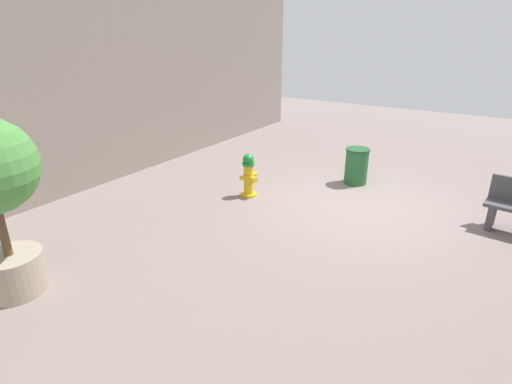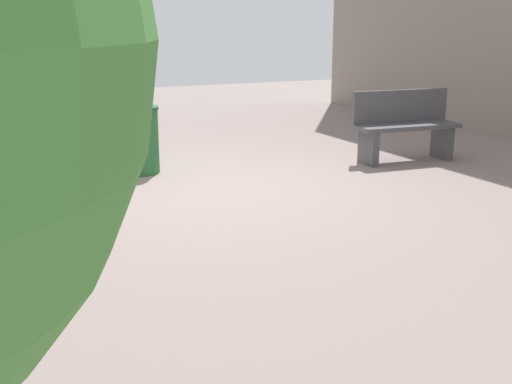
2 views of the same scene
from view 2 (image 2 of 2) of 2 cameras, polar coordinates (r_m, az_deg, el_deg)
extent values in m
plane|color=gray|center=(7.17, -3.20, 0.22)|extent=(23.40, 23.40, 0.00)
cylinder|color=gold|center=(5.91, -20.68, -3.72)|extent=(0.35, 0.35, 0.05)
cylinder|color=gold|center=(5.82, -20.99, -0.49)|extent=(0.21, 0.21, 0.64)
cylinder|color=#198C33|center=(5.74, -21.32, 2.88)|extent=(0.26, 0.26, 0.06)
sphere|color=#198C33|center=(5.72, -21.41, 3.82)|extent=(0.24, 0.24, 0.24)
cylinder|color=gold|center=(5.94, -20.81, 0.60)|extent=(0.12, 0.15, 0.09)
cylinder|color=gold|center=(5.66, -21.32, -0.14)|extent=(0.12, 0.15, 0.09)
cylinder|color=gold|center=(5.78, -19.44, -0.07)|extent=(0.17, 0.15, 0.12)
cube|color=#4C4C51|center=(9.16, 16.40, 4.31)|extent=(0.14, 0.40, 0.45)
cube|color=#4C4C51|center=(8.52, 10.09, 3.93)|extent=(0.14, 0.40, 0.45)
cube|color=#4C4C51|center=(8.78, 13.46, 5.77)|extent=(1.49, 0.58, 0.06)
cube|color=#4C4C51|center=(8.90, 12.88, 7.55)|extent=(1.45, 0.21, 0.44)
cylinder|color=#266633|center=(8.03, -10.60, 4.48)|extent=(0.52, 0.52, 0.79)
cylinder|color=#1E5128|center=(7.97, -10.74, 7.42)|extent=(0.54, 0.54, 0.04)
camera|label=1|loc=(5.36, 81.56, 19.42)|focal=28.53mm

